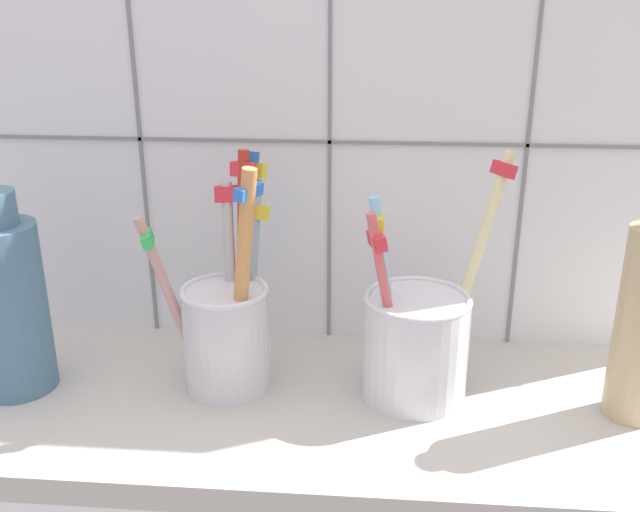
# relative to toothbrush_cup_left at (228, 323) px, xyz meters

# --- Properties ---
(counter_slab) EXTENTS (0.64, 0.22, 0.02)m
(counter_slab) POSITION_rel_toothbrush_cup_left_xyz_m (0.07, -0.02, -0.06)
(counter_slab) COLOR #BCB7AD
(counter_slab) RESTS_ON ground
(tile_wall_back) EXTENTS (0.64, 0.02, 0.45)m
(tile_wall_back) POSITION_rel_toothbrush_cup_left_xyz_m (0.07, 0.10, 0.15)
(tile_wall_back) COLOR white
(tile_wall_back) RESTS_ON ground
(toothbrush_cup_left) EXTENTS (0.10, 0.09, 0.18)m
(toothbrush_cup_left) POSITION_rel_toothbrush_cup_left_xyz_m (0.00, 0.00, 0.00)
(toothbrush_cup_left) COLOR silver
(toothbrush_cup_left) RESTS_ON counter_slab
(toothbrush_cup_right) EXTENTS (0.11, 0.09, 0.19)m
(toothbrush_cup_right) POSITION_rel_toothbrush_cup_left_xyz_m (0.14, -0.00, -0.01)
(toothbrush_cup_right) COLOR silver
(toothbrush_cup_right) RESTS_ON counter_slab
(ceramic_vase) EXTENTS (0.06, 0.06, 0.16)m
(ceramic_vase) POSITION_rel_toothbrush_cup_left_xyz_m (-0.17, -0.01, 0.02)
(ceramic_vase) COLOR slate
(ceramic_vase) RESTS_ON counter_slab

